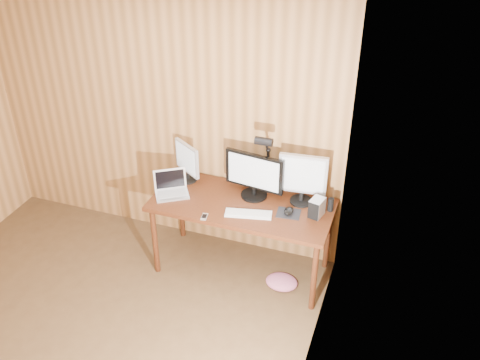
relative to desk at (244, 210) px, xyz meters
The scene contains 14 objects.
room_shell 2.04m from the desk, 118.65° to the right, with size 4.00×4.00×4.00m.
desk is the anchor object (origin of this frame).
monitor_center 0.36m from the desk, 47.94° to the left, with size 0.54×0.24×0.43m.
monitor_left 0.69m from the desk, 168.40° to the left, with size 0.30×0.21×0.38m.
monitor_right 0.63m from the desk, 13.52° to the left, with size 0.42×0.20×0.47m.
laptop 0.69m from the desk, 169.59° to the right, with size 0.37×0.35×0.21m.
keyboard 0.28m from the desk, 63.47° to the right, with size 0.41×0.20×0.02m.
mousepad 0.45m from the desk, 11.69° to the right, with size 0.20×0.16×0.00m, color black.
mouse 0.46m from the desk, 11.69° to the right, with size 0.07×0.12×0.04m, color black.
hard_drive 0.69m from the desk, ahead, with size 0.13×0.17×0.16m.
phone 0.46m from the desk, 121.67° to the right, with size 0.06×0.10×0.01m.
speaker 0.78m from the desk, ahead, with size 0.05×0.05×0.12m, color black.
desk_lamp 0.56m from the desk, 37.48° to the left, with size 0.15×0.21×0.65m.
fabric_pile 0.74m from the desk, 23.25° to the right, with size 0.29×0.24×0.09m, color #CC6283, non-canonical shape.
Camera 1 is at (2.19, -2.04, 3.41)m, focal length 40.00 mm.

